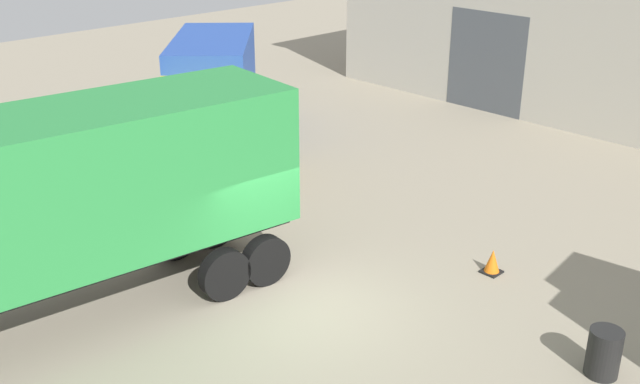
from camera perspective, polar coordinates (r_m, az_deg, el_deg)
ground_plane at (r=15.24m, az=-0.89°, el=-8.74°), size 60.00×60.00×0.00m
box_truck_yellow at (r=24.09m, az=-8.33°, el=7.87°), size 6.87×6.62×3.25m
oil_drum at (r=14.03m, az=20.81°, el=-11.37°), size 0.58×0.58×0.88m
traffic_cone at (r=16.76m, az=12.99°, el=-5.23°), size 0.40×0.40×0.55m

